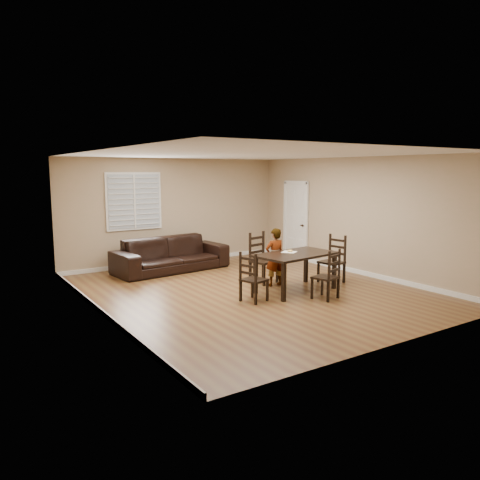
% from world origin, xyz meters
% --- Properties ---
extents(ground, '(7.00, 7.00, 0.00)m').
position_xyz_m(ground, '(0.00, 0.00, 0.00)').
color(ground, brown).
rests_on(ground, ground).
extents(room, '(6.04, 7.04, 2.72)m').
position_xyz_m(room, '(0.04, 0.18, 1.81)').
color(room, tan).
rests_on(room, ground).
extents(dining_table, '(1.74, 1.13, 0.77)m').
position_xyz_m(dining_table, '(0.74, -0.49, 0.68)').
color(dining_table, black).
rests_on(dining_table, ground).
extents(chair_near, '(0.58, 0.55, 1.09)m').
position_xyz_m(chair_near, '(0.59, 0.55, 0.49)').
color(chair_near, black).
rests_on(chair_near, ground).
extents(chair_far, '(0.52, 0.50, 0.95)m').
position_xyz_m(chair_far, '(0.87, -1.34, 0.43)').
color(chair_far, black).
rests_on(chair_far, ground).
extents(chair_left, '(0.49, 0.51, 0.93)m').
position_xyz_m(chair_left, '(-0.49, -0.67, 0.42)').
color(chair_left, black).
rests_on(chair_left, ground).
extents(chair_right, '(0.49, 0.52, 1.02)m').
position_xyz_m(chair_right, '(1.97, -0.32, 0.46)').
color(chair_right, black).
rests_on(chair_right, ground).
extents(child, '(0.46, 0.31, 1.21)m').
position_xyz_m(child, '(0.66, 0.10, 0.61)').
color(child, gray).
rests_on(child, ground).
extents(napkin, '(0.37, 0.37, 0.00)m').
position_xyz_m(napkin, '(0.71, -0.31, 0.77)').
color(napkin, beige).
rests_on(napkin, dining_table).
extents(donut, '(0.11, 0.11, 0.04)m').
position_xyz_m(donut, '(0.73, -0.30, 0.79)').
color(donut, gold).
rests_on(donut, napkin).
extents(sofa, '(2.84, 1.36, 0.80)m').
position_xyz_m(sofa, '(-0.53, 2.63, 0.40)').
color(sofa, black).
rests_on(sofa, ground).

